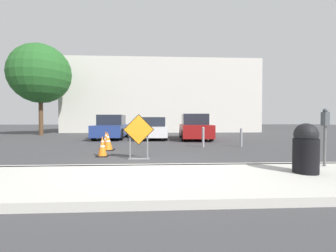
# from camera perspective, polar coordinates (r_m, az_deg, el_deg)

# --- Properties ---
(ground_plane) EXTENTS (96.00, 96.00, 0.00)m
(ground_plane) POSITION_cam_1_polar(r_m,az_deg,el_deg) (15.49, -3.43, -3.02)
(ground_plane) COLOR #3D3D3F
(sidewalk_strip) EXTENTS (29.00, 2.46, 0.14)m
(sidewalk_strip) POSITION_cam_1_polar(r_m,az_deg,el_deg) (4.37, -4.44, -13.76)
(sidewalk_strip) COLOR beige
(sidewalk_strip) RESTS_ON ground_plane
(curb_lip) EXTENTS (29.00, 0.20, 0.14)m
(curb_lip) POSITION_cam_1_polar(r_m,az_deg,el_deg) (5.57, -4.13, -10.43)
(curb_lip) COLOR beige
(curb_lip) RESTS_ON ground_plane
(road_closed_sign) EXTENTS (0.96, 0.20, 1.41)m
(road_closed_sign) POSITION_cam_1_polar(r_m,az_deg,el_deg) (7.01, -7.44, -2.11)
(road_closed_sign) COLOR black
(road_closed_sign) RESTS_ON ground_plane
(traffic_cone_nearest) EXTENTS (0.38, 0.38, 0.70)m
(traffic_cone_nearest) POSITION_cam_1_polar(r_m,az_deg,el_deg) (7.86, -16.32, -5.00)
(traffic_cone_nearest) COLOR black
(traffic_cone_nearest) RESTS_ON ground_plane
(traffic_cone_second) EXTENTS (0.51, 0.51, 0.73)m
(traffic_cone_second) POSITION_cam_1_polar(r_m,az_deg,el_deg) (9.45, -15.06, -3.79)
(traffic_cone_second) COLOR black
(traffic_cone_second) RESTS_ON ground_plane
(traffic_cone_third) EXTENTS (0.44, 0.44, 0.70)m
(traffic_cone_third) POSITION_cam_1_polar(r_m,az_deg,el_deg) (10.82, -15.49, -3.20)
(traffic_cone_third) COLOR black
(traffic_cone_third) RESTS_ON ground_plane
(parked_car_nearest) EXTENTS (1.84, 4.11, 1.56)m
(parked_car_nearest) POSITION_cam_1_polar(r_m,az_deg,el_deg) (15.22, -14.12, -0.44)
(parked_car_nearest) COLOR navy
(parked_car_nearest) RESTS_ON ground_plane
(parked_car_second) EXTENTS (1.91, 4.03, 1.41)m
(parked_car_second) POSITION_cam_1_polar(r_m,az_deg,el_deg) (14.73, -3.91, -0.70)
(parked_car_second) COLOR silver
(parked_car_second) RESTS_ON ground_plane
(parked_car_third) EXTENTS (2.03, 4.53, 1.61)m
(parked_car_third) POSITION_cam_1_polar(r_m,az_deg,el_deg) (14.53, 6.78, -0.43)
(parked_car_third) COLOR maroon
(parked_car_third) RESTS_ON ground_plane
(trash_bin) EXTENTS (0.48, 0.48, 1.02)m
(trash_bin) POSITION_cam_1_polar(r_m,az_deg,el_deg) (5.39, 31.60, -4.77)
(trash_bin) COLOR black
(trash_bin) RESTS_ON sidewalk_strip
(bollard_nearest) EXTENTS (0.12, 0.12, 0.92)m
(bollard_nearest) POSITION_cam_1_polar(r_m,az_deg,el_deg) (10.23, 8.93, -2.63)
(bollard_nearest) COLOR gray
(bollard_nearest) RESTS_ON ground_plane
(bollard_second) EXTENTS (0.12, 0.12, 0.87)m
(bollard_second) POSITION_cam_1_polar(r_m,az_deg,el_deg) (10.73, 18.09, -2.63)
(bollard_second) COLOR gray
(bollard_second) RESTS_ON ground_plane
(parking_meter) EXTENTS (0.11, 0.15, 1.35)m
(parking_meter) POSITION_cam_1_polar(r_m,az_deg,el_deg) (6.40, 35.03, -0.22)
(parking_meter) COLOR #59595B
(parking_meter) RESTS_ON sidewalk_strip
(building_facade_backdrop) EXTENTS (19.71, 5.00, 7.32)m
(building_facade_backdrop) POSITION_cam_1_polar(r_m,az_deg,el_deg) (24.34, -1.56, 7.26)
(building_facade_backdrop) COLOR beige
(building_facade_backdrop) RESTS_ON ground_plane
(street_tree_behind_lot) EXTENTS (4.71, 4.71, 7.30)m
(street_tree_behind_lot) POSITION_cam_1_polar(r_m,az_deg,el_deg) (21.13, -29.68, 11.45)
(street_tree_behind_lot) COLOR #513823
(street_tree_behind_lot) RESTS_ON ground_plane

